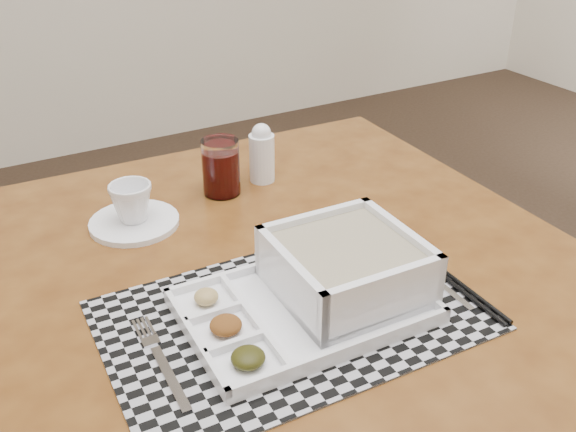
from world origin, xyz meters
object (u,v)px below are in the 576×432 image
object	(u,v)px
dining_table	(267,314)
cup	(132,202)
juice_glass	(221,169)
serving_tray	(334,279)
creamer_bottle	(262,154)

from	to	relation	value
dining_table	cup	size ratio (longest dim) A/B	14.23
cup	juice_glass	world-z (taller)	juice_glass
serving_tray	creamer_bottle	bearing A→B (deg)	76.78
dining_table	creamer_bottle	distance (m)	0.34
serving_tray	creamer_bottle	xyz separation A→B (m)	(0.09, 0.39, 0.02)
cup	creamer_bottle	xyz separation A→B (m)	(0.27, 0.05, 0.01)
serving_tray	cup	size ratio (longest dim) A/B	4.65
creamer_bottle	cup	bearing A→B (deg)	-170.13
cup	creamer_bottle	size ratio (longest dim) A/B	0.62
serving_tray	juice_glass	world-z (taller)	juice_glass
serving_tray	juice_glass	size ratio (longest dim) A/B	3.18
cup	creamer_bottle	world-z (taller)	creamer_bottle
cup	juice_glass	bearing A→B (deg)	17.17
cup	serving_tray	bearing A→B (deg)	-57.16
serving_tray	dining_table	bearing A→B (deg)	115.24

